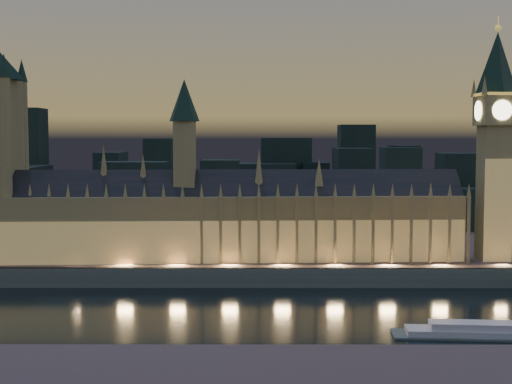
{
  "coord_description": "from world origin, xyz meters",
  "views": [
    {
      "loc": [
        5.94,
        -245.25,
        60.39
      ],
      "look_at": [
        5.0,
        55.0,
        38.0
      ],
      "focal_mm": 50.0,
      "sensor_mm": 36.0,
      "label": 1
    }
  ],
  "objects": [
    {
      "name": "palace_of_westminster",
      "position": [
        -6.71,
        61.75,
        26.37
      ],
      "size": [
        202.0,
        29.84,
        78.0
      ],
      "color": "#877951",
      "rests_on": "north_bank"
    },
    {
      "name": "city_backdrop",
      "position": [
        34.46,
        246.51,
        30.19
      ],
      "size": [
        476.68,
        215.63,
        75.81
      ],
      "color": "black",
      "rests_on": "north_bank"
    },
    {
      "name": "embankment_wall",
      "position": [
        0.0,
        41.0,
        4.0
      ],
      "size": [
        2000.0,
        2.5,
        8.0
      ],
      "primitive_type": "cube",
      "color": "#46534A",
      "rests_on": "ground"
    },
    {
      "name": "river_boat",
      "position": [
        71.38,
        -31.07,
        1.56
      ],
      "size": [
        48.86,
        15.02,
        4.5
      ],
      "color": "#46534A",
      "rests_on": "ground"
    },
    {
      "name": "ground_plane",
      "position": [
        0.0,
        0.0,
        0.0
      ],
      "size": [
        2000.0,
        2000.0,
        0.0
      ],
      "primitive_type": "plane",
      "color": "black",
      "rests_on": "ground"
    },
    {
      "name": "elizabeth_tower",
      "position": [
        108.0,
        61.92,
        66.16
      ],
      "size": [
        18.0,
        18.0,
        104.47
      ],
      "color": "#877951",
      "rests_on": "north_bank"
    },
    {
      "name": "north_bank",
      "position": [
        0.0,
        520.0,
        4.0
      ],
      "size": [
        2000.0,
        960.0,
        8.0
      ],
      "primitive_type": "cube",
      "color": "#4C3335",
      "rests_on": "ground"
    }
  ]
}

